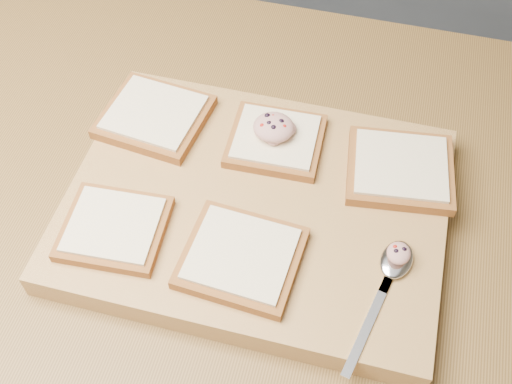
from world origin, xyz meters
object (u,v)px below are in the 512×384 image
at_px(spoon, 392,269).
at_px(cutting_board, 256,208).
at_px(tuna_salad_dollop, 274,127).
at_px(bread_far_center, 276,140).

bearing_deg(spoon, cutting_board, 161.36).
bearing_deg(tuna_salad_dollop, cutting_board, -89.16).
height_order(bread_far_center, tuna_salad_dollop, tuna_salad_dollop).
bearing_deg(cutting_board, spoon, -18.64).
xyz_separation_m(cutting_board, bread_far_center, (0.00, 0.09, 0.03)).
bearing_deg(tuna_salad_dollop, bread_far_center, -34.16).
relative_size(cutting_board, bread_far_center, 3.76).
relative_size(cutting_board, spoon, 2.56).
bearing_deg(spoon, tuna_salad_dollop, 138.76).
bearing_deg(spoon, bread_far_center, 138.62).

